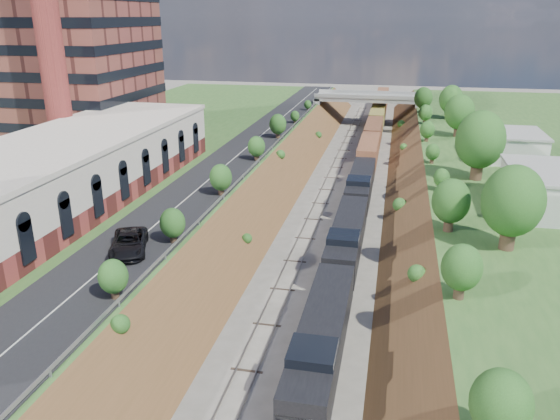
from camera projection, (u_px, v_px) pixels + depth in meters
The scene contains 16 objects.
platform_left at pixel (104, 179), 77.03m from camera, with size 44.00×180.00×5.00m, color #315924.
embankment_left at pixel (255, 207), 73.55m from camera, with size 7.07×180.00×7.07m, color brown.
embankment_right at pixel (423, 219), 69.22m from camera, with size 7.07×180.00×7.07m, color brown.
rail_left_track at pixel (317, 210), 71.87m from camera, with size 1.58×180.00×0.18m, color gray.
rail_right_track at pixel (357, 213), 70.84m from camera, with size 1.58×180.00×0.18m, color gray.
road at pixel (222, 169), 72.73m from camera, with size 8.00×180.00×0.10m, color black.
guardrail at pixel (251, 167), 71.57m from camera, with size 0.10×171.00×0.70m.
commercial_building at pixel (31, 186), 53.77m from camera, with size 14.30×62.30×7.00m.
smokestack at pixel (45, 10), 66.35m from camera, with size 3.20×3.20×40.00m, color maroon.
overpass at pixel (368, 104), 126.80m from camera, with size 24.50×8.30×7.40m.
white_building_near at pixel (554, 191), 57.04m from camera, with size 9.00×12.00×4.00m, color silver.
white_building_far at pixel (511, 146), 77.45m from camera, with size 8.00×10.00×3.60m, color silver.
tree_right_large at pixel (513, 202), 46.46m from camera, with size 5.25×5.25×7.61m.
tree_left_crest at pixel (83, 306), 34.51m from camera, with size 2.45×2.45×3.55m.
freight_train at pixel (371, 144), 97.75m from camera, with size 3.07×140.13×4.59m.
suv at pixel (129, 243), 46.80m from camera, with size 2.86×6.21×1.73m, color black.
Camera 1 is at (6.75, -7.16, 24.40)m, focal length 35.00 mm.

